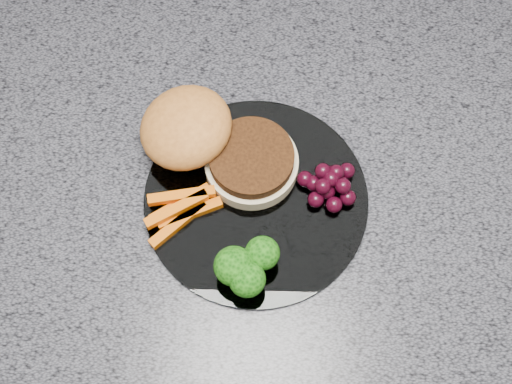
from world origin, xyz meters
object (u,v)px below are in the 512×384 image
at_px(plate, 256,200).
at_px(burger, 209,141).
at_px(island_cabinet, 309,267).
at_px(grape_bunch, 330,184).

distance_m(plate, burger, 0.09).
distance_m(island_cabinet, burger, 0.52).
bearing_deg(grape_bunch, island_cabinet, 78.29).
bearing_deg(island_cabinet, plate, -146.56).
height_order(island_cabinet, grape_bunch, grape_bunch).
xyz_separation_m(burger, grape_bunch, (0.14, -0.05, -0.01)).
height_order(island_cabinet, burger, burger).
xyz_separation_m(island_cabinet, grape_bunch, (-0.01, -0.05, 0.49)).
distance_m(burger, grape_bunch, 0.15).
bearing_deg(plate, burger, 132.72).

